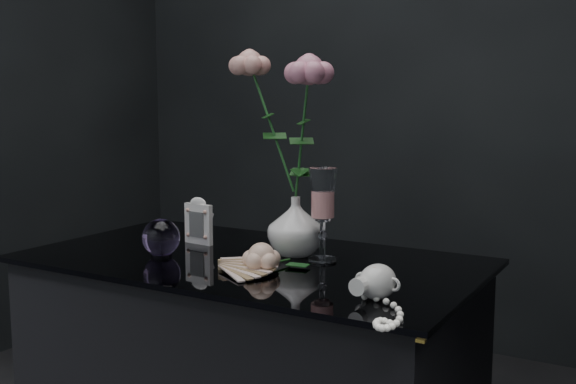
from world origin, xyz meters
The scene contains 8 objects.
vase centered at (0.08, 0.13, 0.83)m, with size 0.13×0.13×0.14m, color white.
wine_glass centered at (0.16, 0.11, 0.87)m, with size 0.07×0.07×0.21m, color white, non-canonical shape.
picture_frame centered at (-0.20, 0.11, 0.82)m, with size 0.09×0.07×0.12m, color white, non-canonical shape.
paperweight centered at (-0.19, -0.04, 0.81)m, with size 0.09×0.09×0.09m, color #A17ECD, non-canonical shape.
paper_fan centered at (0.01, -0.07, 0.78)m, with size 0.25×0.20×0.03m, color beige, non-canonical shape.
loose_rose centered at (0.09, -0.04, 0.79)m, with size 0.14×0.18×0.06m, color #FFC2A4, non-canonical shape.
pearl_jar centered at (0.38, -0.11, 0.80)m, with size 0.23×0.24×0.07m, color white, non-canonical shape.
roses centered at (0.05, 0.13, 1.10)m, with size 0.26×0.12×0.40m.
Camera 1 is at (0.85, -1.23, 1.12)m, focal length 42.00 mm.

